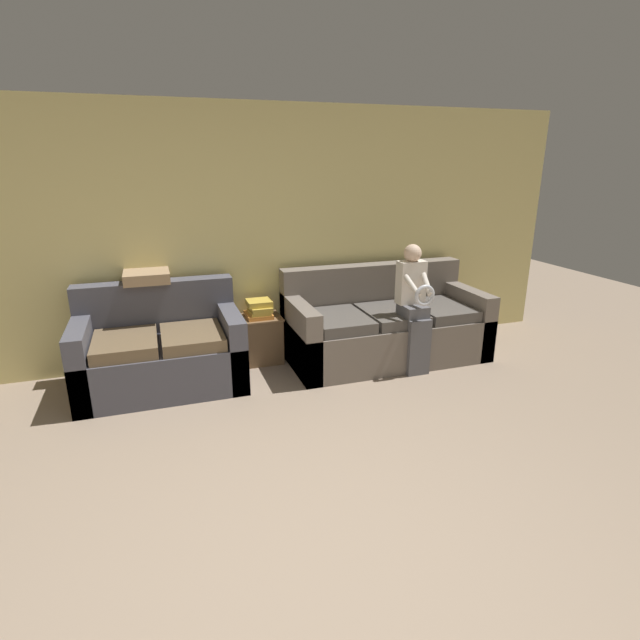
{
  "coord_description": "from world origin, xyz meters",
  "views": [
    {
      "loc": [
        -0.6,
        -1.78,
        2.02
      ],
      "look_at": [
        0.67,
        1.94,
        0.75
      ],
      "focal_mm": 28.0,
      "sensor_mm": 36.0,
      "label": 1
    }
  ],
  "objects_px": {
    "couch_side": "(161,352)",
    "throw_pillow": "(147,276)",
    "side_shelf": "(261,338)",
    "child_left_seated": "(414,303)",
    "couch_main": "(384,327)",
    "book_stack": "(259,309)"
  },
  "relations": [
    {
      "from": "child_left_seated",
      "to": "throw_pillow",
      "type": "distance_m",
      "value": 2.55
    },
    {
      "from": "child_left_seated",
      "to": "side_shelf",
      "type": "xyz_separation_m",
      "value": [
        -1.38,
        0.7,
        -0.44
      ]
    },
    {
      "from": "side_shelf",
      "to": "couch_main",
      "type": "bearing_deg",
      "value": -13.51
    },
    {
      "from": "couch_main",
      "to": "book_stack",
      "type": "distance_m",
      "value": 1.32
    },
    {
      "from": "couch_side",
      "to": "side_shelf",
      "type": "relative_size",
      "value": 3.01
    },
    {
      "from": "couch_side",
      "to": "throw_pillow",
      "type": "relative_size",
      "value": 3.56
    },
    {
      "from": "couch_side",
      "to": "side_shelf",
      "type": "xyz_separation_m",
      "value": [
        0.99,
        0.27,
        -0.08
      ]
    },
    {
      "from": "throw_pillow",
      "to": "couch_side",
      "type": "bearing_deg",
      "value": -80.19
    },
    {
      "from": "couch_side",
      "to": "throw_pillow",
      "type": "bearing_deg",
      "value": 99.81
    },
    {
      "from": "couch_main",
      "to": "child_left_seated",
      "type": "relative_size",
      "value": 1.63
    },
    {
      "from": "child_left_seated",
      "to": "throw_pillow",
      "type": "bearing_deg",
      "value": 162.99
    },
    {
      "from": "couch_side",
      "to": "child_left_seated",
      "type": "relative_size",
      "value": 1.17
    },
    {
      "from": "couch_main",
      "to": "couch_side",
      "type": "distance_m",
      "value": 2.26
    },
    {
      "from": "child_left_seated",
      "to": "throw_pillow",
      "type": "height_order",
      "value": "child_left_seated"
    },
    {
      "from": "couch_main",
      "to": "couch_side",
      "type": "height_order",
      "value": "couch_main"
    },
    {
      "from": "couch_main",
      "to": "side_shelf",
      "type": "height_order",
      "value": "couch_main"
    },
    {
      "from": "child_left_seated",
      "to": "side_shelf",
      "type": "distance_m",
      "value": 1.61
    },
    {
      "from": "couch_side",
      "to": "book_stack",
      "type": "bearing_deg",
      "value": 15.24
    },
    {
      "from": "couch_main",
      "to": "book_stack",
      "type": "bearing_deg",
      "value": 166.63
    },
    {
      "from": "side_shelf",
      "to": "throw_pillow",
      "type": "bearing_deg",
      "value": 177.79
    },
    {
      "from": "throw_pillow",
      "to": "child_left_seated",
      "type": "bearing_deg",
      "value": -17.01
    },
    {
      "from": "couch_side",
      "to": "child_left_seated",
      "type": "xyz_separation_m",
      "value": [
        2.37,
        -0.43,
        0.36
      ]
    }
  ]
}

